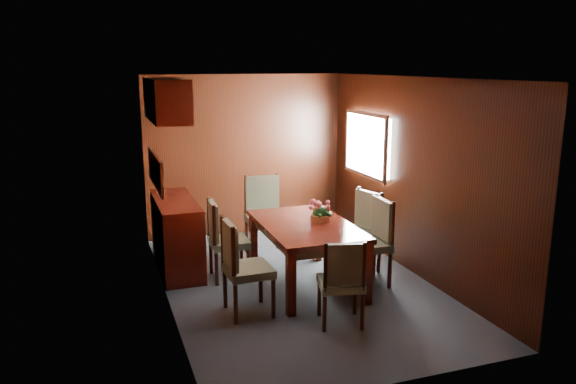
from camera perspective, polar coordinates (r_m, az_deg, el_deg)
name	(u,v)px	position (r m, az deg, el deg)	size (l,w,h in m)	color
ground	(297,284)	(6.73, 0.91, -9.33)	(4.50, 4.50, 0.00)	#38424C
room_shell	(279,144)	(6.57, -0.90, 4.90)	(3.06, 4.52, 2.41)	black
sideboard	(177,234)	(7.22, -11.26, -4.24)	(0.48, 1.40, 0.90)	#340B06
dining_table	(306,232)	(6.51, 1.83, -4.10)	(1.02, 1.61, 0.75)	#340B06
chair_left_near	(241,263)	(5.80, -4.81, -7.15)	(0.47, 0.49, 1.01)	black
chair_left_far	(223,236)	(6.77, -6.67, -4.41)	(0.46, 0.48, 0.98)	black
chair_right_near	(373,236)	(6.65, 8.64, -4.48)	(0.49, 0.51, 1.04)	black
chair_right_far	(361,226)	(7.07, 7.43, -3.49)	(0.57, 0.58, 1.02)	black
chair_head	(342,278)	(5.57, 5.53, -8.70)	(0.52, 0.50, 0.91)	black
chair_foot	(265,211)	(7.61, -2.38, -1.91)	(0.52, 0.50, 1.08)	black
flower_centerpiece	(321,211)	(6.56, 3.34, -1.90)	(0.26, 0.26, 0.26)	#B76137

